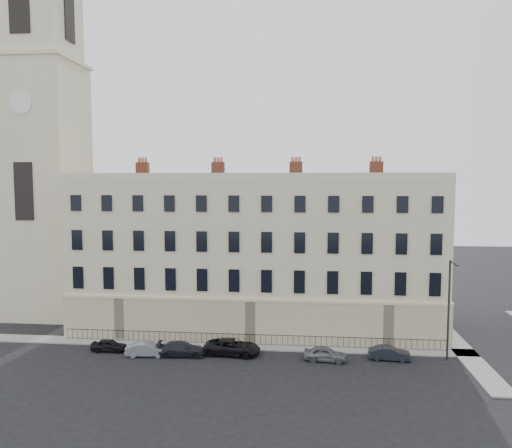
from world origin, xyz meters
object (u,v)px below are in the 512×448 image
object	(u,v)px
car_f	(389,353)
car_b	(147,349)
car_e	(325,354)
car_d	(233,347)
car_c	(182,349)
streetlamp	(449,305)
car_a	(109,345)

from	to	relation	value
car_f	car_b	bearing A→B (deg)	96.87
car_b	car_e	world-z (taller)	car_e
car_d	car_f	size ratio (longest dim) A/B	1.39
car_b	car_c	bearing A→B (deg)	-90.04
streetlamp	car_c	bearing A→B (deg)	-174.98
car_c	car_f	size ratio (longest dim) A/B	1.20
car_d	car_b	bearing A→B (deg)	103.09
car_c	car_d	size ratio (longest dim) A/B	0.86
car_d	streetlamp	world-z (taller)	streetlamp
car_a	car_b	distance (m)	3.83
car_a	streetlamp	world-z (taller)	streetlamp
car_b	car_c	xyz separation A→B (m)	(2.99, 0.33, 0.01)
car_a	streetlamp	xyz separation A→B (m)	(29.24, 0.63, 4.18)
car_c	car_b	bearing A→B (deg)	92.43
car_b	car_d	bearing A→B (deg)	-87.97
car_e	car_f	size ratio (longest dim) A/B	1.02
car_a	car_f	size ratio (longest dim) A/B	0.89
car_a	car_b	xyz separation A→B (m)	(3.73, -0.83, 0.06)
car_c	car_f	bearing A→B (deg)	-91.35
car_b	car_e	bearing A→B (deg)	-95.16
car_a	car_c	distance (m)	6.74
car_c	car_d	world-z (taller)	car_d
car_c	car_e	xyz separation A→B (m)	(12.27, -0.03, 0.00)
car_a	car_e	xyz separation A→B (m)	(18.99, -0.53, 0.07)
car_a	car_b	size ratio (longest dim) A/B	0.86
car_c	car_d	distance (m)	4.37
car_d	car_e	size ratio (longest dim) A/B	1.36
car_c	car_d	bearing A→B (deg)	-84.07
car_b	car_f	size ratio (longest dim) A/B	1.04
car_e	streetlamp	xyz separation A→B (m)	(10.25, 1.16, 4.11)
car_b	streetlamp	size ratio (longest dim) A/B	0.43
car_c	car_e	size ratio (longest dim) A/B	1.17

